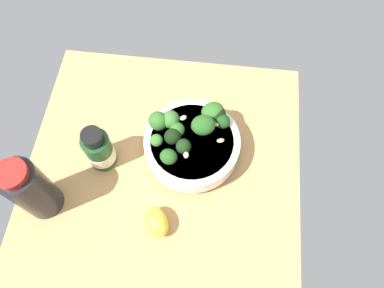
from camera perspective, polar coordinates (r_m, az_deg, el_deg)
name	(u,v)px	position (r cm, az deg, el deg)	size (l,w,h in cm)	color
ground_plane	(164,172)	(78.15, -4.45, -4.35)	(56.73, 56.73, 3.39)	tan
bowl_of_broccoli	(191,141)	(74.27, -0.08, 0.44)	(19.40, 19.87, 10.58)	white
lemon_wedge	(157,222)	(71.01, -5.53, -12.03)	(6.09, 4.17, 4.43)	yellow
bottle_tall	(31,189)	(72.44, -23.89, -6.49)	(7.01, 7.01, 16.65)	black
bottle_short	(99,150)	(75.13, -14.29, -0.91)	(5.65, 5.65, 11.54)	#194723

